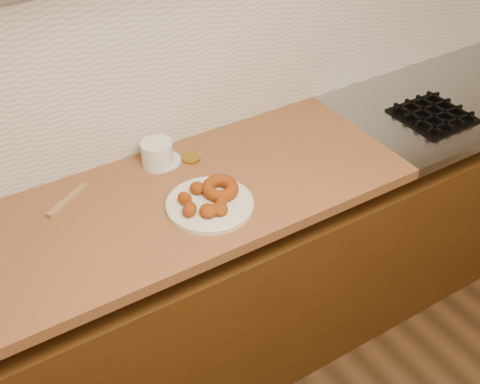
{
  "coord_description": "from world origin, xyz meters",
  "views": [
    {
      "loc": [
        -0.9,
        0.29,
        2.11
      ],
      "look_at": [
        -0.11,
        1.57,
        0.93
      ],
      "focal_mm": 45.0,
      "sensor_mm": 36.0,
      "label": 1
    }
  ],
  "objects": [
    {
      "name": "plastic_tub",
      "position": [
        -0.25,
        1.88,
        0.95
      ],
      "size": [
        0.14,
        0.14,
        0.09
      ],
      "primitive_type": "cylinder",
      "rotation": [
        0.0,
        0.0,
        -0.32
      ],
      "color": "white",
      "rests_on": "butcher_block"
    },
    {
      "name": "base_cabinet",
      "position": [
        0.0,
        1.69,
        0.39
      ],
      "size": [
        3.6,
        0.6,
        0.77
      ],
      "primitive_type": "cube",
      "color": "#492A0E",
      "rests_on": "floor"
    },
    {
      "name": "fried_dough_chunks",
      "position": [
        -0.24,
        1.57,
        0.93
      ],
      "size": [
        0.17,
        0.19,
        0.04
      ],
      "color": "#812F00",
      "rests_on": "donut_plate"
    },
    {
      "name": "brass_jar_lid",
      "position": [
        -0.14,
        1.85,
        0.91
      ],
      "size": [
        0.08,
        0.08,
        0.01
      ],
      "primitive_type": "cylinder",
      "rotation": [
        0.0,
        0.0,
        0.25
      ],
      "color": "#A48127",
      "rests_on": "butcher_block"
    },
    {
      "name": "butcher_block",
      "position": [
        -0.65,
        1.69,
        0.88
      ],
      "size": [
        2.3,
        0.62,
        0.04
      ],
      "primitive_type": "cube",
      "color": "#96613B",
      "rests_on": "base_cabinet"
    },
    {
      "name": "stovetop",
      "position": [
        1.15,
        1.69,
        0.88
      ],
      "size": [
        1.3,
        0.62,
        0.04
      ],
      "primitive_type": "cube",
      "color": "#9EA0A5",
      "rests_on": "base_cabinet"
    },
    {
      "name": "tub_lid",
      "position": [
        -0.23,
        1.89,
        0.9
      ],
      "size": [
        0.17,
        0.17,
        0.01
      ],
      "primitive_type": "cylinder",
      "rotation": [
        0.0,
        0.0,
        0.32
      ],
      "color": "silver",
      "rests_on": "butcher_block"
    },
    {
      "name": "backsplash",
      "position": [
        0.0,
        1.99,
        1.2
      ],
      "size": [
        3.6,
        0.02,
        0.6
      ],
      "primitive_type": "cube",
      "color": "silver",
      "rests_on": "wall_back"
    },
    {
      "name": "wall_back",
      "position": [
        0.0,
        2.0,
        1.35
      ],
      "size": [
        4.0,
        0.02,
        2.7
      ],
      "primitive_type": "cube",
      "color": "tan",
      "rests_on": "ground"
    },
    {
      "name": "wooden_utensil",
      "position": [
        -0.58,
        1.85,
        0.91
      ],
      "size": [
        0.17,
        0.11,
        0.01
      ],
      "primitive_type": "cube",
      "rotation": [
        0.0,
        0.0,
        0.54
      ],
      "color": "#987048",
      "rests_on": "butcher_block"
    },
    {
      "name": "ring_donut",
      "position": [
        -0.16,
        1.61,
        0.94
      ],
      "size": [
        0.13,
        0.13,
        0.05
      ],
      "primitive_type": "torus",
      "rotation": [
        0.1,
        0.0,
        0.05
      ],
      "color": "#812F00",
      "rests_on": "donut_plate"
    },
    {
      "name": "donut_plate",
      "position": [
        -0.21,
        1.59,
        0.91
      ],
      "size": [
        0.28,
        0.28,
        0.02
      ],
      "primitive_type": "cylinder",
      "color": "silver",
      "rests_on": "butcher_block"
    }
  ]
}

